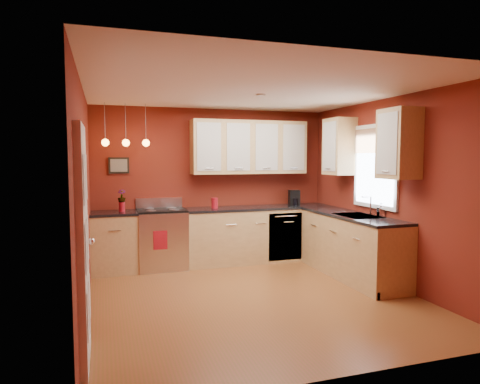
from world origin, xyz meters
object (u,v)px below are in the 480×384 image
object	(u,v)px
gas_range	(162,239)
red_canister	(215,203)
sink	(358,217)
soap_pump	(381,210)
coffee_maker	(294,198)

from	to	relation	value
gas_range	red_canister	distance (m)	1.02
sink	soap_pump	xyz separation A→B (m)	(0.25, -0.20, 0.12)
sink	red_canister	bearing A→B (deg)	139.92
gas_range	soap_pump	distance (m)	3.38
coffee_maker	gas_range	bearing A→B (deg)	-169.27
soap_pump	sink	bearing A→B (deg)	141.59
sink	soap_pump	bearing A→B (deg)	-38.41
gas_range	soap_pump	world-z (taller)	soap_pump
gas_range	sink	size ratio (longest dim) A/B	1.59
red_canister	soap_pump	distance (m)	2.61
red_canister	soap_pump	size ratio (longest dim) A/B	0.89
sink	red_canister	size ratio (longest dim) A/B	4.04
soap_pump	coffee_maker	bearing A→B (deg)	107.12
red_canister	soap_pump	xyz separation A→B (m)	(2.00, -1.67, 0.01)
sink	coffee_maker	world-z (taller)	sink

